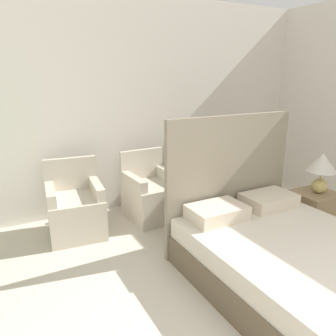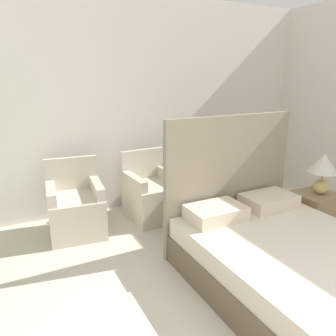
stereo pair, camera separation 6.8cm
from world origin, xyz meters
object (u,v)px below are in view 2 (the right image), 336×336
(armchair_near_window_right, at_px, (152,197))
(nightstand, at_px, (314,213))
(table_lamp, at_px, (323,167))
(bed, at_px, (286,257))
(armchair_near_window_left, at_px, (76,210))

(armchair_near_window_right, xyz_separation_m, nightstand, (1.55, -1.31, -0.04))
(armchair_near_window_right, bearing_deg, nightstand, -43.13)
(armchair_near_window_right, relative_size, table_lamp, 1.82)
(bed, relative_size, table_lamp, 4.06)
(bed, xyz_separation_m, armchair_near_window_left, (-1.46, 1.91, -0.00))
(nightstand, xyz_separation_m, table_lamp, (0.02, -0.02, 0.58))
(bed, height_order, table_lamp, bed)
(armchair_near_window_right, relative_size, nightstand, 1.73)
(armchair_near_window_left, bearing_deg, nightstand, -21.10)
(bed, distance_m, nightstand, 1.25)
(table_lamp, bearing_deg, armchair_near_window_left, 152.55)
(bed, distance_m, armchair_near_window_right, 1.96)
(armchair_near_window_left, xyz_separation_m, nightstand, (2.55, -1.31, -0.04))
(bed, xyz_separation_m, armchair_near_window_right, (-0.45, 1.91, -0.00))
(armchair_near_window_right, bearing_deg, armchair_near_window_left, 177.14)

